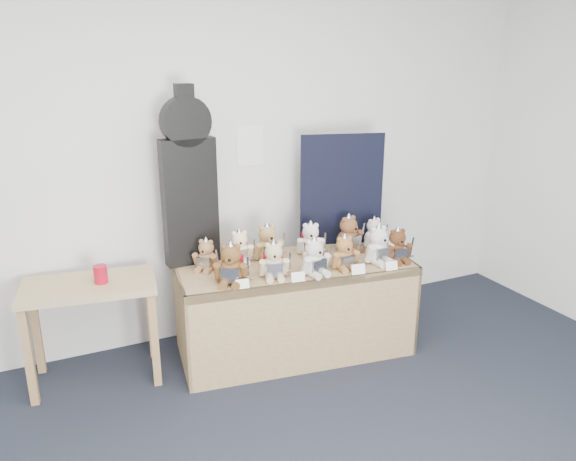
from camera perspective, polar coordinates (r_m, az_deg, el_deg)
name	(u,v)px	position (r m, az deg, el deg)	size (l,w,h in m)	color
room_shell	(250,146)	(4.23, -3.88, 8.56)	(6.00, 6.00, 6.00)	silver
display_table	(298,286)	(3.96, 0.98, -5.67)	(1.72, 0.89, 0.68)	olive
side_table	(90,301)	(3.87, -19.45, -6.74)	(0.89, 0.58, 0.69)	tan
guitar_case	(189,179)	(3.86, -10.05, 5.15)	(0.38, 0.13, 1.23)	black
navy_board	(342,190)	(4.26, 5.48, 4.11)	(0.64, 0.02, 0.85)	black
red_cup	(101,274)	(3.78, -18.50, -4.24)	(0.09, 0.09, 0.12)	#AB0B22
teddy_front_far_left	(231,266)	(3.60, -5.79, -3.58)	(0.24, 0.24, 0.31)	brown
teddy_front_left	(274,262)	(3.68, -1.45, -3.18)	(0.23, 0.21, 0.28)	#C4AE8A
teddy_front_centre	(315,258)	(3.73, 2.71, -2.83)	(0.24, 0.20, 0.29)	beige
teddy_front_right	(345,254)	(3.84, 5.77, -2.40)	(0.22, 0.18, 0.27)	#976539
teddy_front_far_right	(379,246)	(3.98, 9.19, -1.59)	(0.25, 0.21, 0.31)	silver
teddy_front_end	(397,247)	(4.03, 11.05, -1.63)	(0.22, 0.19, 0.27)	#512F1B
teddy_back_left	(240,248)	(3.96, -4.92, -1.78)	(0.22, 0.20, 0.27)	beige
teddy_back_centre_left	(268,244)	(3.99, -2.06, -1.37)	(0.24, 0.20, 0.30)	tan
teddy_back_centre_right	(311,241)	(4.08, 2.31, -1.04)	(0.22, 0.22, 0.28)	silver
teddy_back_right	(349,235)	(4.19, 6.21, -0.46)	(0.26, 0.23, 0.31)	brown
teddy_back_end	(374,234)	(4.30, 8.75, -0.34)	(0.21, 0.18, 0.26)	white
teddy_back_far_left	(206,256)	(3.85, -8.31, -2.58)	(0.20, 0.20, 0.25)	#966C46
entry_card_a	(243,284)	(3.55, -4.64, -5.43)	(0.09, 0.00, 0.06)	white
entry_card_b	(298,277)	(3.63, 1.03, -4.74)	(0.09, 0.00, 0.07)	white
entry_card_c	(358,269)	(3.78, 7.16, -3.93)	(0.10, 0.00, 0.07)	white
entry_card_d	(392,266)	(3.88, 10.48, -3.54)	(0.09, 0.00, 0.06)	white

